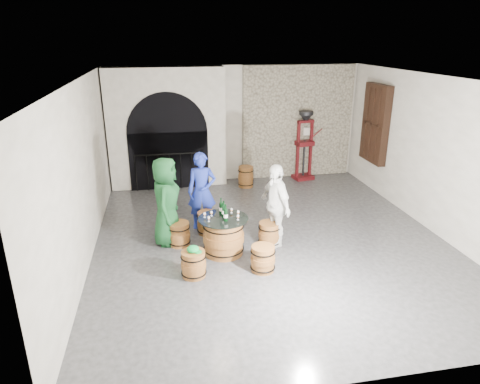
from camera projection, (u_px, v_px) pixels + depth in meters
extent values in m
plane|color=#2D2D2F|center=(269.00, 238.00, 8.84)|extent=(8.00, 8.00, 0.00)
plane|color=beige|center=(235.00, 124.00, 11.98)|extent=(8.00, 0.00, 8.00)
plane|color=beige|center=(365.00, 267.00, 4.60)|extent=(8.00, 0.00, 8.00)
plane|color=beige|center=(83.00, 174.00, 7.68)|extent=(0.00, 8.00, 8.00)
plane|color=beige|center=(434.00, 155.00, 8.89)|extent=(0.00, 8.00, 8.00)
plane|color=beige|center=(273.00, 79.00, 7.74)|extent=(8.00, 8.00, 0.00)
cube|color=gray|center=(298.00, 122.00, 12.23)|extent=(3.20, 0.12, 3.18)
cube|color=beige|center=(167.00, 129.00, 11.42)|extent=(3.10, 0.50, 3.18)
cube|color=black|center=(169.00, 161.00, 11.46)|extent=(2.10, 0.03, 1.55)
cylinder|color=black|center=(168.00, 132.00, 11.19)|extent=(2.10, 0.03, 2.10)
cylinder|color=black|center=(169.00, 154.00, 11.33)|extent=(1.79, 0.04, 0.04)
cylinder|color=black|center=(136.00, 174.00, 11.34)|extent=(0.02, 0.02, 0.98)
cylinder|color=black|center=(147.00, 173.00, 11.40)|extent=(0.02, 0.02, 0.98)
cylinder|color=black|center=(159.00, 172.00, 11.45)|extent=(0.02, 0.02, 0.98)
cylinder|color=black|center=(170.00, 172.00, 11.50)|extent=(0.02, 0.02, 0.98)
cylinder|color=black|center=(181.00, 171.00, 11.55)|extent=(0.02, 0.02, 0.98)
cylinder|color=black|center=(192.00, 171.00, 11.60)|extent=(0.02, 0.02, 0.98)
cylinder|color=black|center=(203.00, 170.00, 11.65)|extent=(0.02, 0.02, 0.98)
cube|color=black|center=(376.00, 124.00, 11.02)|extent=(0.20, 1.10, 2.00)
cube|color=black|center=(374.00, 124.00, 11.01)|extent=(0.06, 0.88, 1.76)
cube|color=black|center=(375.00, 124.00, 11.01)|extent=(0.22, 0.92, 0.06)
cube|color=black|center=(380.00, 126.00, 10.75)|extent=(0.22, 0.06, 1.80)
cube|color=black|center=(375.00, 124.00, 11.01)|extent=(0.22, 0.06, 1.80)
cube|color=black|center=(370.00, 122.00, 11.28)|extent=(0.22, 0.06, 1.80)
cylinder|color=brown|center=(224.00, 237.00, 8.11)|extent=(0.73, 0.73, 0.69)
cylinder|color=brown|center=(224.00, 237.00, 8.11)|extent=(0.78, 0.78, 0.15)
torus|color=black|center=(224.00, 248.00, 8.19)|extent=(0.78, 0.78, 0.02)
torus|color=black|center=(223.00, 226.00, 8.03)|extent=(0.78, 0.78, 0.02)
cylinder|color=brown|center=(223.00, 220.00, 7.99)|extent=(0.74, 0.74, 0.02)
cylinder|color=black|center=(223.00, 218.00, 7.98)|extent=(0.95, 0.95, 0.01)
cylinder|color=brown|center=(179.00, 234.00, 8.48)|extent=(0.41, 0.41, 0.45)
cylinder|color=brown|center=(179.00, 234.00, 8.48)|extent=(0.43, 0.43, 0.10)
torus|color=black|center=(180.00, 241.00, 8.54)|extent=(0.45, 0.45, 0.02)
torus|color=black|center=(179.00, 227.00, 8.43)|extent=(0.45, 0.45, 0.02)
cylinder|color=brown|center=(179.00, 223.00, 8.40)|extent=(0.41, 0.41, 0.02)
cylinder|color=brown|center=(208.00, 223.00, 8.99)|extent=(0.41, 0.41, 0.45)
cylinder|color=brown|center=(208.00, 223.00, 8.99)|extent=(0.43, 0.43, 0.10)
torus|color=black|center=(208.00, 230.00, 9.04)|extent=(0.45, 0.45, 0.02)
torus|color=black|center=(207.00, 216.00, 8.93)|extent=(0.45, 0.45, 0.02)
cylinder|color=brown|center=(207.00, 213.00, 8.90)|extent=(0.41, 0.41, 0.02)
cylinder|color=brown|center=(269.00, 234.00, 8.49)|extent=(0.41, 0.41, 0.45)
cylinder|color=brown|center=(269.00, 234.00, 8.49)|extent=(0.43, 0.43, 0.10)
torus|color=black|center=(269.00, 241.00, 8.54)|extent=(0.45, 0.45, 0.02)
torus|color=black|center=(269.00, 227.00, 8.43)|extent=(0.45, 0.45, 0.02)
cylinder|color=brown|center=(270.00, 223.00, 8.40)|extent=(0.41, 0.41, 0.02)
cylinder|color=brown|center=(263.00, 259.00, 7.54)|extent=(0.41, 0.41, 0.45)
cylinder|color=brown|center=(263.00, 259.00, 7.54)|extent=(0.43, 0.43, 0.10)
torus|color=black|center=(263.00, 267.00, 7.60)|extent=(0.45, 0.45, 0.02)
torus|color=black|center=(263.00, 251.00, 7.49)|extent=(0.45, 0.45, 0.02)
cylinder|color=brown|center=(263.00, 247.00, 7.46)|extent=(0.41, 0.41, 0.02)
cylinder|color=brown|center=(194.00, 264.00, 7.37)|extent=(0.41, 0.41, 0.45)
cylinder|color=brown|center=(194.00, 264.00, 7.37)|extent=(0.43, 0.43, 0.10)
torus|color=black|center=(194.00, 272.00, 7.42)|extent=(0.45, 0.45, 0.02)
torus|color=black|center=(193.00, 256.00, 7.32)|extent=(0.45, 0.45, 0.02)
cylinder|color=brown|center=(193.00, 252.00, 7.29)|extent=(0.41, 0.41, 0.02)
ellipsoid|color=#0C8633|center=(193.00, 249.00, 7.27)|extent=(0.21, 0.21, 0.12)
cylinder|color=#0C8633|center=(198.00, 252.00, 7.27)|extent=(0.14, 0.14, 0.01)
imported|color=#12421E|center=(166.00, 202.00, 8.34)|extent=(0.73, 0.96, 1.78)
imported|color=#1C2D9A|center=(202.00, 191.00, 9.06)|extent=(0.64, 0.45, 1.67)
imported|color=white|center=(275.00, 205.00, 8.31)|extent=(0.65, 1.05, 1.67)
cylinder|color=black|center=(224.00, 212.00, 7.99)|extent=(0.07, 0.07, 0.22)
cylinder|color=white|center=(224.00, 212.00, 7.99)|extent=(0.08, 0.08, 0.06)
cone|color=black|center=(224.00, 205.00, 7.94)|extent=(0.07, 0.07, 0.05)
cylinder|color=black|center=(224.00, 203.00, 7.93)|extent=(0.03, 0.03, 0.07)
cylinder|color=black|center=(226.00, 215.00, 7.82)|extent=(0.07, 0.07, 0.22)
cylinder|color=white|center=(226.00, 216.00, 7.83)|extent=(0.08, 0.08, 0.06)
cone|color=black|center=(226.00, 209.00, 7.78)|extent=(0.07, 0.07, 0.05)
cylinder|color=black|center=(226.00, 206.00, 7.76)|extent=(0.03, 0.03, 0.07)
cylinder|color=black|center=(221.00, 209.00, 8.13)|extent=(0.07, 0.07, 0.22)
cylinder|color=white|center=(221.00, 209.00, 8.13)|extent=(0.08, 0.08, 0.06)
cone|color=black|center=(221.00, 202.00, 8.08)|extent=(0.07, 0.07, 0.05)
cylinder|color=black|center=(221.00, 200.00, 8.07)|extent=(0.03, 0.03, 0.07)
cylinder|color=brown|center=(246.00, 177.00, 11.76)|extent=(0.40, 0.40, 0.56)
cylinder|color=brown|center=(246.00, 177.00, 11.76)|extent=(0.42, 0.42, 0.12)
torus|color=black|center=(246.00, 183.00, 11.82)|extent=(0.43, 0.43, 0.02)
torus|color=black|center=(246.00, 170.00, 11.69)|extent=(0.43, 0.43, 0.02)
cylinder|color=brown|center=(246.00, 167.00, 11.66)|extent=(0.40, 0.40, 0.02)
cube|color=#4E0D11|center=(303.00, 177.00, 12.48)|extent=(0.61, 0.53, 0.10)
cube|color=#4E0D11|center=(305.00, 143.00, 12.14)|extent=(0.54, 0.40, 0.12)
cube|color=#4E0D11|center=(306.00, 121.00, 11.92)|extent=(0.50, 0.21, 0.07)
cylinder|color=black|center=(304.00, 158.00, 12.29)|extent=(0.06, 0.06, 1.04)
cylinder|color=black|center=(306.00, 113.00, 11.84)|extent=(0.39, 0.39, 0.09)
cone|color=black|center=(306.00, 117.00, 11.88)|extent=(0.39, 0.39, 0.21)
cube|color=#4E0D11|center=(298.00, 150.00, 12.13)|extent=(0.08, 0.08, 1.66)
cube|color=#4E0D11|center=(311.00, 149.00, 12.27)|extent=(0.08, 0.08, 1.66)
cylinder|color=#4E0D11|center=(315.00, 134.00, 12.12)|extent=(0.44, 0.11, 0.33)
cube|color=silver|center=(306.00, 131.00, 12.29)|extent=(0.18, 0.10, 0.22)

